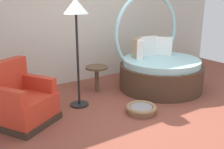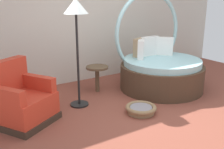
# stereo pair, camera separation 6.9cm
# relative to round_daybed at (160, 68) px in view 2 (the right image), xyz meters

# --- Properties ---
(ground_plane) EXTENTS (8.00, 8.00, 0.02)m
(ground_plane) POSITION_rel_round_daybed_xyz_m (-1.03, -0.91, -0.43)
(ground_plane) COLOR brown
(back_wall) EXTENTS (8.00, 0.12, 2.99)m
(back_wall) POSITION_rel_round_daybed_xyz_m (-1.03, 1.38, 1.08)
(back_wall) COLOR beige
(back_wall) RESTS_ON ground_plane
(round_daybed) EXTENTS (1.69, 1.69, 1.95)m
(round_daybed) POSITION_rel_round_daybed_xyz_m (0.00, 0.00, 0.00)
(round_daybed) COLOR #473323
(round_daybed) RESTS_ON ground_plane
(red_armchair) EXTENTS (1.09, 1.09, 0.94)m
(red_armchair) POSITION_rel_round_daybed_xyz_m (-2.83, -0.05, -0.09)
(red_armchair) COLOR #38281E
(red_armchair) RESTS_ON ground_plane
(pet_basket) EXTENTS (0.51, 0.51, 0.13)m
(pet_basket) POSITION_rel_round_daybed_xyz_m (-1.11, -0.79, -0.34)
(pet_basket) COLOR #8E704C
(pet_basket) RESTS_ON ground_plane
(side_table) EXTENTS (0.44, 0.44, 0.52)m
(side_table) POSITION_rel_round_daybed_xyz_m (-1.20, 0.49, 0.01)
(side_table) COLOR brown
(side_table) RESTS_ON ground_plane
(floor_lamp) EXTENTS (0.40, 0.40, 1.82)m
(floor_lamp) POSITION_rel_round_daybed_xyz_m (-1.81, 0.06, 1.12)
(floor_lamp) COLOR black
(floor_lamp) RESTS_ON ground_plane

